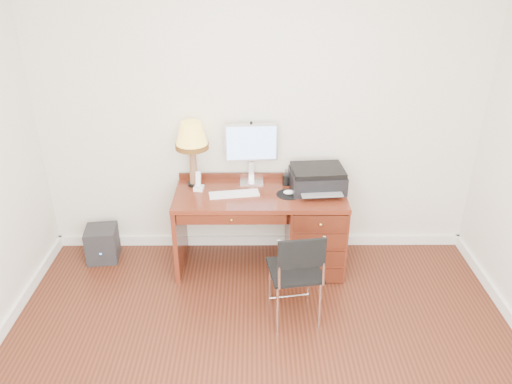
{
  "coord_description": "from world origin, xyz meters",
  "views": [
    {
      "loc": [
        -0.05,
        -2.51,
        2.71
      ],
      "look_at": [
        -0.04,
        1.2,
        0.86
      ],
      "focal_mm": 35.0,
      "sensor_mm": 36.0,
      "label": 1
    }
  ],
  "objects_px": {
    "leg_lamp": "(192,139)",
    "chair": "(296,268)",
    "desk": "(295,226)",
    "equipment_box": "(102,244)",
    "printer": "(317,179)",
    "phone": "(199,185)",
    "monitor": "(252,146)"
  },
  "relations": [
    {
      "from": "leg_lamp",
      "to": "chair",
      "type": "height_order",
      "value": "leg_lamp"
    },
    {
      "from": "desk",
      "to": "equipment_box",
      "type": "bearing_deg",
      "value": 176.97
    },
    {
      "from": "desk",
      "to": "printer",
      "type": "bearing_deg",
      "value": 19.58
    },
    {
      "from": "chair",
      "to": "leg_lamp",
      "type": "bearing_deg",
      "value": 123.4
    },
    {
      "from": "leg_lamp",
      "to": "phone",
      "type": "bearing_deg",
      "value": -64.52
    },
    {
      "from": "monitor",
      "to": "printer",
      "type": "distance_m",
      "value": 0.65
    },
    {
      "from": "printer",
      "to": "phone",
      "type": "height_order",
      "value": "printer"
    },
    {
      "from": "phone",
      "to": "chair",
      "type": "height_order",
      "value": "phone"
    },
    {
      "from": "printer",
      "to": "leg_lamp",
      "type": "distance_m",
      "value": 1.15
    },
    {
      "from": "monitor",
      "to": "phone",
      "type": "height_order",
      "value": "monitor"
    },
    {
      "from": "leg_lamp",
      "to": "chair",
      "type": "xyz_separation_m",
      "value": [
        0.86,
        -0.96,
        -0.69
      ]
    },
    {
      "from": "printer",
      "to": "chair",
      "type": "xyz_separation_m",
      "value": [
        -0.24,
        -0.86,
        -0.35
      ]
    },
    {
      "from": "printer",
      "to": "leg_lamp",
      "type": "xyz_separation_m",
      "value": [
        -1.1,
        0.09,
        0.34
      ]
    },
    {
      "from": "equipment_box",
      "to": "chair",
      "type": "bearing_deg",
      "value": -33.58
    },
    {
      "from": "desk",
      "to": "chair",
      "type": "bearing_deg",
      "value": -94.22
    },
    {
      "from": "monitor",
      "to": "leg_lamp",
      "type": "bearing_deg",
      "value": -175.46
    },
    {
      "from": "printer",
      "to": "phone",
      "type": "distance_m",
      "value": 1.05
    },
    {
      "from": "monitor",
      "to": "equipment_box",
      "type": "distance_m",
      "value": 1.7
    },
    {
      "from": "desk",
      "to": "chair",
      "type": "distance_m",
      "value": 0.8
    },
    {
      "from": "desk",
      "to": "phone",
      "type": "relative_size",
      "value": 8.53
    },
    {
      "from": "monitor",
      "to": "leg_lamp",
      "type": "relative_size",
      "value": 0.92
    },
    {
      "from": "monitor",
      "to": "chair",
      "type": "bearing_deg",
      "value": -75.71
    },
    {
      "from": "desk",
      "to": "monitor",
      "type": "height_order",
      "value": "monitor"
    },
    {
      "from": "printer",
      "to": "leg_lamp",
      "type": "relative_size",
      "value": 0.83
    },
    {
      "from": "phone",
      "to": "equipment_box",
      "type": "distance_m",
      "value": 1.14
    },
    {
      "from": "desk",
      "to": "chair",
      "type": "relative_size",
      "value": 1.81
    },
    {
      "from": "chair",
      "to": "phone",
      "type": "bearing_deg",
      "value": 125.04
    },
    {
      "from": "phone",
      "to": "equipment_box",
      "type": "height_order",
      "value": "phone"
    },
    {
      "from": "monitor",
      "to": "chair",
      "type": "height_order",
      "value": "monitor"
    },
    {
      "from": "monitor",
      "to": "chair",
      "type": "distance_m",
      "value": 1.24
    },
    {
      "from": "printer",
      "to": "chair",
      "type": "bearing_deg",
      "value": -110.58
    },
    {
      "from": "desk",
      "to": "printer",
      "type": "height_order",
      "value": "printer"
    }
  ]
}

